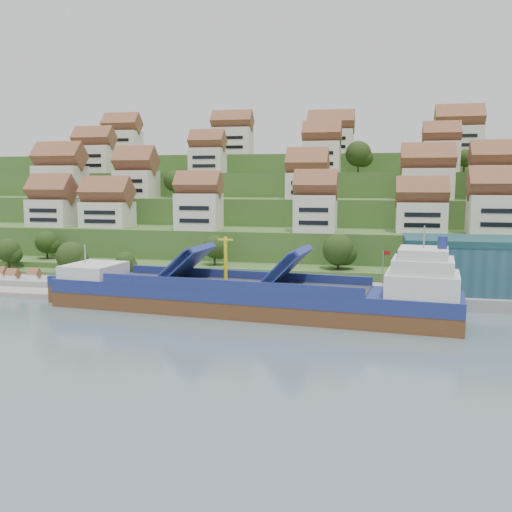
# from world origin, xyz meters

# --- Properties ---
(ground) EXTENTS (300.00, 300.00, 0.00)m
(ground) POSITION_xyz_m (0.00, 0.00, 0.00)
(ground) COLOR slate
(ground) RESTS_ON ground
(quay) EXTENTS (180.00, 14.00, 2.20)m
(quay) POSITION_xyz_m (20.00, 15.00, 1.10)
(quay) COLOR gray
(quay) RESTS_ON ground
(pebble_beach) EXTENTS (45.00, 20.00, 1.00)m
(pebble_beach) POSITION_xyz_m (-58.00, 12.00, 0.50)
(pebble_beach) COLOR gray
(pebble_beach) RESTS_ON ground
(hillside) EXTENTS (260.00, 128.00, 31.00)m
(hillside) POSITION_xyz_m (0.00, 103.55, 10.66)
(hillside) COLOR #2D4C1E
(hillside) RESTS_ON ground
(hillside_village) EXTENTS (156.06, 62.35, 28.81)m
(hillside_village) POSITION_xyz_m (0.85, 61.04, 24.41)
(hillside_village) COLOR beige
(hillside_village) RESTS_ON ground
(hillside_trees) EXTENTS (144.12, 62.82, 31.28)m
(hillside_trees) POSITION_xyz_m (-9.74, 44.30, 16.63)
(hillside_trees) COLOR #243B13
(hillside_trees) RESTS_ON ground
(flagpole) EXTENTS (1.28, 0.16, 8.00)m
(flagpole) POSITION_xyz_m (18.11, 10.00, 6.88)
(flagpole) COLOR gray
(flagpole) RESTS_ON quay
(beach_huts) EXTENTS (14.40, 3.70, 2.20)m
(beach_huts) POSITION_xyz_m (-60.00, 10.75, 2.10)
(beach_huts) COLOR white
(beach_huts) RESTS_ON pebble_beach
(cargo_ship) EXTENTS (71.57, 17.85, 15.62)m
(cargo_ship) POSITION_xyz_m (-2.99, -1.49, 3.04)
(cargo_ship) COLOR #55321A
(cargo_ship) RESTS_ON ground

